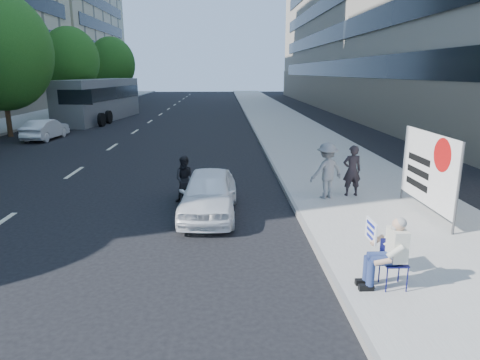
{
  "coord_description": "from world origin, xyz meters",
  "views": [
    {
      "loc": [
        -0.57,
        -8.69,
        3.87
      ],
      "look_at": [
        -0.17,
        1.81,
        1.21
      ],
      "focal_mm": 32.0,
      "sensor_mm": 36.0,
      "label": 1
    }
  ],
  "objects_px": {
    "pedestrian_woman": "(352,171)",
    "motorcycle": "(186,182)",
    "seated_protester": "(389,249)",
    "protest_banner": "(428,169)",
    "white_sedan_near": "(209,193)",
    "jogger": "(327,171)",
    "white_sedan_mid": "(45,129)",
    "bus": "(100,100)"
  },
  "relations": [
    {
      "from": "motorcycle",
      "to": "pedestrian_woman",
      "type": "bearing_deg",
      "value": -1.57
    },
    {
      "from": "bus",
      "to": "protest_banner",
      "type": "bearing_deg",
      "value": -51.51
    },
    {
      "from": "pedestrian_woman",
      "to": "white_sedan_mid",
      "type": "height_order",
      "value": "pedestrian_woman"
    },
    {
      "from": "white_sedan_near",
      "to": "bus",
      "type": "relative_size",
      "value": 0.3
    },
    {
      "from": "seated_protester",
      "to": "white_sedan_near",
      "type": "xyz_separation_m",
      "value": [
        -3.29,
        4.5,
        -0.24
      ]
    },
    {
      "from": "pedestrian_woman",
      "to": "protest_banner",
      "type": "xyz_separation_m",
      "value": [
        1.44,
        -1.85,
        0.46
      ]
    },
    {
      "from": "protest_banner",
      "to": "bus",
      "type": "bearing_deg",
      "value": 121.5
    },
    {
      "from": "seated_protester",
      "to": "protest_banner",
      "type": "bearing_deg",
      "value": 57.51
    },
    {
      "from": "seated_protester",
      "to": "pedestrian_woman",
      "type": "distance_m",
      "value": 5.86
    },
    {
      "from": "pedestrian_woman",
      "to": "motorcycle",
      "type": "relative_size",
      "value": 0.77
    },
    {
      "from": "pedestrian_woman",
      "to": "white_sedan_near",
      "type": "relative_size",
      "value": 0.43
    },
    {
      "from": "white_sedan_mid",
      "to": "bus",
      "type": "xyz_separation_m",
      "value": [
        0.38,
        10.47,
        1.04
      ]
    },
    {
      "from": "bus",
      "to": "pedestrian_woman",
      "type": "bearing_deg",
      "value": -52.05
    },
    {
      "from": "jogger",
      "to": "pedestrian_woman",
      "type": "bearing_deg",
      "value": 171.16
    },
    {
      "from": "jogger",
      "to": "protest_banner",
      "type": "bearing_deg",
      "value": 120.97
    },
    {
      "from": "protest_banner",
      "to": "motorcycle",
      "type": "bearing_deg",
      "value": 163.96
    },
    {
      "from": "pedestrian_woman",
      "to": "white_sedan_mid",
      "type": "relative_size",
      "value": 0.43
    },
    {
      "from": "white_sedan_mid",
      "to": "motorcycle",
      "type": "bearing_deg",
      "value": 131.04
    },
    {
      "from": "protest_banner",
      "to": "white_sedan_near",
      "type": "bearing_deg",
      "value": 174.21
    },
    {
      "from": "white_sedan_near",
      "to": "protest_banner",
      "type": "bearing_deg",
      "value": -3.14
    },
    {
      "from": "protest_banner",
      "to": "bus",
      "type": "relative_size",
      "value": 0.25
    },
    {
      "from": "pedestrian_woman",
      "to": "white_sedan_mid",
      "type": "distance_m",
      "value": 19.34
    },
    {
      "from": "jogger",
      "to": "white_sedan_near",
      "type": "relative_size",
      "value": 0.46
    },
    {
      "from": "pedestrian_woman",
      "to": "white_sedan_mid",
      "type": "xyz_separation_m",
      "value": [
        -14.4,
        12.9,
        -0.34
      ]
    },
    {
      "from": "seated_protester",
      "to": "bus",
      "type": "xyz_separation_m",
      "value": [
        -12.97,
        29.14,
        0.76
      ]
    },
    {
      "from": "jogger",
      "to": "protest_banner",
      "type": "height_order",
      "value": "protest_banner"
    },
    {
      "from": "seated_protester",
      "to": "bus",
      "type": "distance_m",
      "value": 31.9
    },
    {
      "from": "jogger",
      "to": "bus",
      "type": "xyz_separation_m",
      "value": [
        -13.19,
        23.59,
        0.64
      ]
    },
    {
      "from": "jogger",
      "to": "motorcycle",
      "type": "xyz_separation_m",
      "value": [
        -4.24,
        0.23,
        -0.36
      ]
    },
    {
      "from": "white_sedan_mid",
      "to": "motorcycle",
      "type": "relative_size",
      "value": 1.77
    },
    {
      "from": "jogger",
      "to": "motorcycle",
      "type": "distance_m",
      "value": 4.26
    },
    {
      "from": "motorcycle",
      "to": "white_sedan_near",
      "type": "bearing_deg",
      "value": -61.65
    },
    {
      "from": "jogger",
      "to": "white_sedan_near",
      "type": "xyz_separation_m",
      "value": [
        -3.51,
        -1.05,
        -0.37
      ]
    },
    {
      "from": "seated_protester",
      "to": "jogger",
      "type": "height_order",
      "value": "jogger"
    },
    {
      "from": "seated_protester",
      "to": "white_sedan_mid",
      "type": "bearing_deg",
      "value": 125.57
    },
    {
      "from": "protest_banner",
      "to": "white_sedan_mid",
      "type": "distance_m",
      "value": 21.66
    },
    {
      "from": "protest_banner",
      "to": "bus",
      "type": "distance_m",
      "value": 29.59
    },
    {
      "from": "seated_protester",
      "to": "white_sedan_mid",
      "type": "xyz_separation_m",
      "value": [
        -13.35,
        18.67,
        -0.28
      ]
    },
    {
      "from": "seated_protester",
      "to": "motorcycle",
      "type": "bearing_deg",
      "value": 124.82
    },
    {
      "from": "pedestrian_woman",
      "to": "motorcycle",
      "type": "height_order",
      "value": "pedestrian_woman"
    },
    {
      "from": "seated_protester",
      "to": "pedestrian_woman",
      "type": "height_order",
      "value": "pedestrian_woman"
    },
    {
      "from": "protest_banner",
      "to": "white_sedan_near",
      "type": "xyz_separation_m",
      "value": [
        -5.78,
        0.59,
        -0.77
      ]
    }
  ]
}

